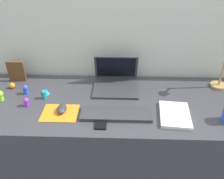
% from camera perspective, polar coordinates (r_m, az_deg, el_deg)
% --- Properties ---
extents(ground_plane, '(6.00, 6.00, 0.00)m').
position_cam_1_polar(ground_plane, '(2.04, -0.40, -20.16)').
color(ground_plane, '#474C56').
extents(back_wall, '(2.97, 0.05, 1.39)m').
position_cam_1_polar(back_wall, '(1.86, -0.04, 2.50)').
color(back_wall, beige).
rests_on(back_wall, ground_plane).
extents(desk, '(1.77, 0.66, 0.74)m').
position_cam_1_polar(desk, '(1.76, -0.45, -12.77)').
color(desk, '#38383D').
rests_on(desk, ground_plane).
extents(laptop, '(0.30, 0.28, 0.20)m').
position_cam_1_polar(laptop, '(1.66, 0.92, 2.37)').
color(laptop, '#333338').
rests_on(laptop, desk).
extents(keyboard, '(0.41, 0.13, 0.02)m').
position_cam_1_polar(keyboard, '(1.41, 0.95, -5.78)').
color(keyboard, '#333338').
rests_on(keyboard, desk).
extents(mousepad, '(0.21, 0.17, 0.00)m').
position_cam_1_polar(mousepad, '(1.46, -12.18, -5.44)').
color(mousepad, orange).
rests_on(mousepad, desk).
extents(mouse, '(0.06, 0.10, 0.03)m').
position_cam_1_polar(mouse, '(1.46, -11.78, -4.45)').
color(mouse, '#333338').
rests_on(mouse, mousepad).
extents(cell_phone, '(0.07, 0.13, 0.01)m').
position_cam_1_polar(cell_phone, '(1.36, -2.57, -7.59)').
color(cell_phone, black).
rests_on(cell_phone, desk).
extents(notebook_pad, '(0.19, 0.25, 0.02)m').
position_cam_1_polar(notebook_pad, '(1.45, 14.62, -5.80)').
color(notebook_pad, silver).
rests_on(notebook_pad, desk).
extents(picture_frame, '(0.12, 0.02, 0.15)m').
position_cam_1_polar(picture_frame, '(1.84, -21.67, 3.99)').
color(picture_frame, brown).
rests_on(picture_frame, desk).
extents(toy_figurine_teal, '(0.03, 0.03, 0.06)m').
position_cam_1_polar(toy_figurine_teal, '(1.60, -15.84, -1.03)').
color(toy_figurine_teal, teal).
rests_on(toy_figurine_teal, desk).
extents(toy_figurine_purple, '(0.03, 0.03, 0.06)m').
position_cam_1_polar(toy_figurine_purple, '(1.56, -19.59, -2.74)').
color(toy_figurine_purple, purple).
rests_on(toy_figurine_purple, desk).
extents(toy_figurine_lime, '(0.04, 0.04, 0.07)m').
position_cam_1_polar(toy_figurine_lime, '(1.67, -24.91, -1.25)').
color(toy_figurine_lime, '#8CDB33').
rests_on(toy_figurine_lime, desk).
extents(toy_figurine_blue, '(0.03, 0.03, 0.06)m').
position_cam_1_polar(toy_figurine_blue, '(1.68, -19.73, 0.03)').
color(toy_figurine_blue, blue).
rests_on(toy_figurine_blue, desk).
extents(toy_figurine_orange, '(0.04, 0.04, 0.04)m').
position_cam_1_polar(toy_figurine_orange, '(1.78, -22.51, 0.87)').
color(toy_figurine_orange, orange).
rests_on(toy_figurine_orange, desk).
extents(toy_figurine_cyan, '(0.04, 0.04, 0.04)m').
position_cam_1_polar(toy_figurine_cyan, '(1.64, -15.28, -0.46)').
color(toy_figurine_cyan, '#28B7CC').
rests_on(toy_figurine_cyan, desk).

